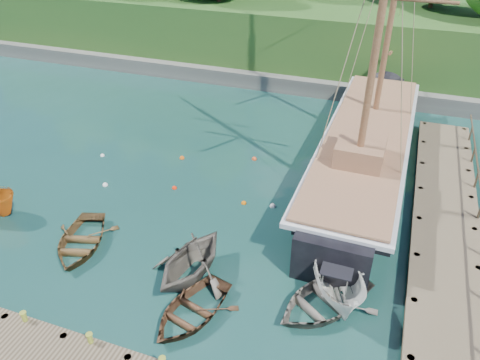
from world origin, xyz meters
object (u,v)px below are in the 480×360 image
object	(u,v)px
rowboat_0	(81,246)
rowboat_2	(191,315)
rowboat_3	(323,306)
rowboat_1	(192,276)
schooner	(364,156)
cabin_boat_white	(335,290)

from	to	relation	value
rowboat_0	rowboat_2	xyz separation A→B (m)	(6.87, -2.12, 0.00)
rowboat_3	rowboat_1	bearing A→B (deg)	-141.97
rowboat_2	schooner	size ratio (longest dim) A/B	0.15
rowboat_1	cabin_boat_white	xyz separation A→B (m)	(6.22, 1.30, 0.00)
rowboat_2	schooner	world-z (taller)	schooner
rowboat_2	schooner	distance (m)	14.76
rowboat_0	cabin_boat_white	world-z (taller)	cabin_boat_white
rowboat_3	schooner	size ratio (longest dim) A/B	0.17
rowboat_1	schooner	xyz separation A→B (m)	(6.01, 11.74, 1.09)
schooner	cabin_boat_white	bearing A→B (deg)	-87.98
rowboat_3	schooner	xyz separation A→B (m)	(0.10, 11.51, 1.09)
rowboat_2	cabin_boat_white	bearing A→B (deg)	47.66
rowboat_0	cabin_boat_white	size ratio (longest dim) A/B	0.85
rowboat_0	rowboat_3	distance (m)	11.85
rowboat_0	rowboat_3	xyz separation A→B (m)	(11.85, 0.18, 0.00)
rowboat_1	rowboat_2	bearing A→B (deg)	-55.93
rowboat_1	cabin_boat_white	size ratio (longest dim) A/B	0.86
rowboat_2	cabin_boat_white	xyz separation A→B (m)	(5.28, 3.38, 0.00)
rowboat_0	cabin_boat_white	bearing A→B (deg)	-11.82
rowboat_0	schooner	world-z (taller)	schooner
rowboat_3	cabin_boat_white	bearing A→B (deg)	110.03
rowboat_3	rowboat_0	bearing A→B (deg)	-143.29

